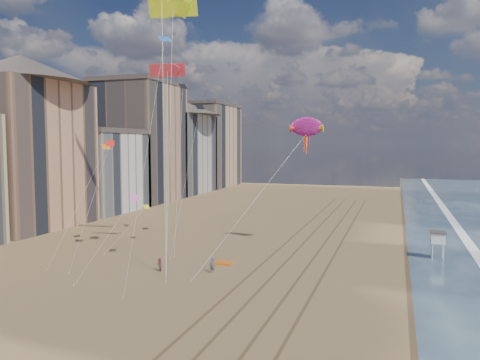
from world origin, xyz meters
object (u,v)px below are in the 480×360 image
(kite_flyer_a, at_px, (212,265))
(kite_flyer_b, at_px, (160,265))
(show_kite, at_px, (307,127))
(grounded_kite, at_px, (223,263))
(lifeguard_stand, at_px, (438,238))

(kite_flyer_a, height_order, kite_flyer_b, kite_flyer_a)
(show_kite, relative_size, kite_flyer_b, 16.22)
(grounded_kite, height_order, kite_flyer_b, kite_flyer_b)
(kite_flyer_b, bearing_deg, show_kite, 88.56)
(grounded_kite, bearing_deg, show_kite, 48.84)
(lifeguard_stand, height_order, grounded_kite, lifeguard_stand)
(lifeguard_stand, relative_size, kite_flyer_b, 2.25)
(kite_flyer_b, bearing_deg, kite_flyer_a, 53.43)
(grounded_kite, xyz_separation_m, show_kite, (7.85, 9.71, 15.93))
(grounded_kite, distance_m, kite_flyer_a, 3.95)
(grounded_kite, distance_m, kite_flyer_b, 7.52)
(lifeguard_stand, distance_m, kite_flyer_a, 27.64)
(grounded_kite, bearing_deg, lifeguard_stand, 21.65)
(show_kite, xyz_separation_m, kite_flyer_a, (-7.55, -13.59, -15.21))
(kite_flyer_a, bearing_deg, grounded_kite, 96.03)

